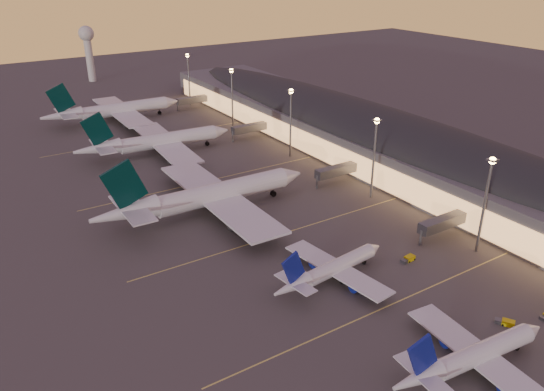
{
  "coord_description": "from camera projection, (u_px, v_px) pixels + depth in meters",
  "views": [
    {
      "loc": [
        -72.98,
        -71.47,
        69.82
      ],
      "look_at": [
        2.0,
        45.0,
        7.0
      ],
      "focal_mm": 35.0,
      "sensor_mm": 36.0,
      "label": 1
    }
  ],
  "objects": [
    {
      "name": "ground",
      "position": [
        372.0,
        295.0,
        119.54
      ],
      "size": [
        700.0,
        700.0,
        0.0
      ],
      "primitive_type": "plane",
      "color": "#403E3C"
    },
    {
      "name": "airliner_narrow_south",
      "position": [
        472.0,
        357.0,
        96.25
      ],
      "size": [
        36.22,
        32.48,
        12.93
      ],
      "rotation": [
        0.0,
        0.0,
        -0.09
      ],
      "color": "silver",
      "rests_on": "ground"
    },
    {
      "name": "airliner_narrow_north",
      "position": [
        331.0,
        269.0,
        123.41
      ],
      "size": [
        34.12,
        30.67,
        12.18
      ],
      "rotation": [
        0.0,
        0.0,
        0.12
      ],
      "color": "silver",
      "rests_on": "ground"
    },
    {
      "name": "airliner_wide_near",
      "position": [
        206.0,
        196.0,
        155.14
      ],
      "size": [
        67.06,
        60.85,
        21.52
      ],
      "rotation": [
        0.0,
        0.0,
        -0.01
      ],
      "color": "silver",
      "rests_on": "ground"
    },
    {
      "name": "airliner_wide_mid",
      "position": [
        156.0,
        142.0,
        202.39
      ],
      "size": [
        60.45,
        55.16,
        19.34
      ],
      "rotation": [
        0.0,
        0.0,
        -0.07
      ],
      "color": "silver",
      "rests_on": "ground"
    },
    {
      "name": "airliner_wide_far",
      "position": [
        113.0,
        110.0,
        242.75
      ],
      "size": [
        63.01,
        57.17,
        20.22
      ],
      "rotation": [
        0.0,
        0.0,
        -0.01
      ],
      "color": "silver",
      "rests_on": "ground"
    },
    {
      "name": "terminal_building",
      "position": [
        365.0,
        131.0,
        201.9
      ],
      "size": [
        56.35,
        255.0,
        17.46
      ],
      "color": "#545459",
      "rests_on": "ground"
    },
    {
      "name": "light_masts",
      "position": [
        324.0,
        124.0,
        179.82
      ],
      "size": [
        2.2,
        217.2,
        25.9
      ],
      "color": "slate",
      "rests_on": "ground"
    },
    {
      "name": "radar_tower",
      "position": [
        88.0,
        44.0,
        314.54
      ],
      "size": [
        9.0,
        9.0,
        32.5
      ],
      "color": "silver",
      "rests_on": "ground"
    },
    {
      "name": "lane_markings",
      "position": [
        276.0,
        226.0,
        150.17
      ],
      "size": [
        90.0,
        180.36,
        0.0
      ],
      "color": "#D8C659",
      "rests_on": "ground"
    },
    {
      "name": "baggage_tug_c",
      "position": [
        408.0,
        259.0,
        132.63
      ],
      "size": [
        4.24,
        2.1,
        1.22
      ],
      "rotation": [
        0.0,
        0.0,
        0.1
      ],
      "color": "#D9C207",
      "rests_on": "ground"
    },
    {
      "name": "baggage_tug_d",
      "position": [
        506.0,
        322.0,
        109.71
      ],
      "size": [
        3.25,
        4.08,
        1.15
      ],
      "rotation": [
        0.0,
        0.0,
        -1.04
      ],
      "color": "#D9C207",
      "rests_on": "ground"
    }
  ]
}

